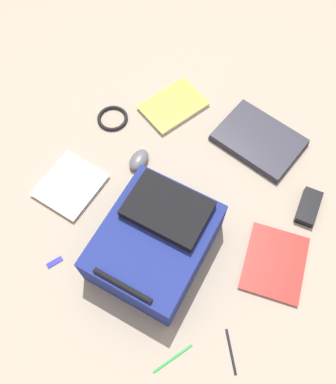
{
  "coord_description": "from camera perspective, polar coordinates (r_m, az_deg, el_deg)",
  "views": [
    {
      "loc": [
        0.39,
        -0.54,
        1.34
      ],
      "look_at": [
        -0.04,
        -0.04,
        0.02
      ],
      "focal_mm": 37.62,
      "sensor_mm": 36.0,
      "label": 1
    }
  ],
  "objects": [
    {
      "name": "computer_mouse",
      "position": [
        1.55,
        -4.15,
        4.56
      ],
      "size": [
        0.08,
        0.11,
        0.04
      ],
      "primitive_type": "ellipsoid",
      "rotation": [
        0.0,
        0.0,
        0.24
      ],
      "color": "#4C4C51",
      "rests_on": "ground_plane"
    },
    {
      "name": "power_brick",
      "position": [
        1.54,
        19.32,
        -2.03
      ],
      "size": [
        0.1,
        0.15,
        0.03
      ],
      "primitive_type": "cube",
      "rotation": [
        0.0,
        0.0,
        0.3
      ],
      "color": "black",
      "rests_on": "ground_plane"
    },
    {
      "name": "usb_stick",
      "position": [
        1.45,
        -15.8,
        -9.53
      ],
      "size": [
        0.03,
        0.06,
        0.01
      ],
      "primitive_type": "cube",
      "rotation": [
        0.0,
        0.0,
        -0.27
      ],
      "color": "#191999",
      "rests_on": "ground_plane"
    },
    {
      "name": "pen_black",
      "position": [
        1.34,
        0.7,
        -22.55
      ],
      "size": [
        0.05,
        0.14,
        0.01
      ],
      "primitive_type": "cylinder",
      "rotation": [
        1.57,
        0.0,
        -0.27
      ],
      "color": "#198C33",
      "rests_on": "ground_plane"
    },
    {
      "name": "book_red",
      "position": [
        1.54,
        -13.65,
        0.91
      ],
      "size": [
        0.24,
        0.25,
        0.02
      ],
      "color": "silver",
      "rests_on": "ground_plane"
    },
    {
      "name": "cable_coil",
      "position": [
        1.68,
        -7.87,
        10.31
      ],
      "size": [
        0.12,
        0.12,
        0.01
      ],
      "primitive_type": "torus",
      "color": "black",
      "rests_on": "ground_plane"
    },
    {
      "name": "pen_blue",
      "position": [
        1.35,
        8.94,
        -21.43
      ],
      "size": [
        0.11,
        0.09,
        0.01
      ],
      "primitive_type": "cylinder",
      "rotation": [
        1.57,
        0.0,
        0.87
      ],
      "color": "black",
      "rests_on": "ground_plane"
    },
    {
      "name": "ground_plane",
      "position": [
        1.5,
        2.3,
        -0.21
      ],
      "size": [
        3.49,
        3.49,
        0.0
      ],
      "primitive_type": "plane",
      "color": "gray"
    },
    {
      "name": "backpack",
      "position": [
        1.33,
        -1.82,
        -6.98
      ],
      "size": [
        0.4,
        0.46,
        0.2
      ],
      "color": "navy",
      "rests_on": "ground_plane"
    },
    {
      "name": "book_blue",
      "position": [
        1.44,
        14.79,
        -9.8
      ],
      "size": [
        0.28,
        0.3,
        0.01
      ],
      "color": "silver",
      "rests_on": "ground_plane"
    },
    {
      "name": "laptop",
      "position": [
        1.64,
        12.76,
        7.24
      ],
      "size": [
        0.33,
        0.24,
        0.03
      ],
      "color": "#24242C",
      "rests_on": "ground_plane"
    },
    {
      "name": "book_manual",
      "position": [
        1.7,
        0.76,
        12.13
      ],
      "size": [
        0.22,
        0.28,
        0.02
      ],
      "color": "silver",
      "rests_on": "ground_plane"
    }
  ]
}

